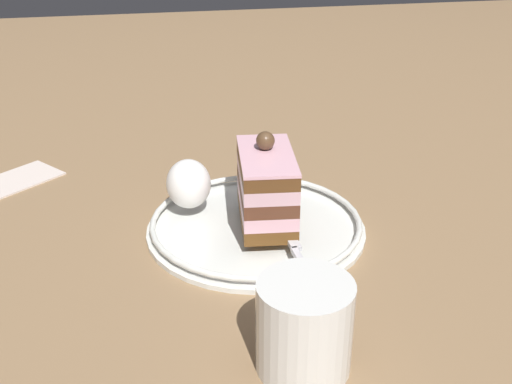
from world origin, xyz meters
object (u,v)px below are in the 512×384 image
at_px(drink_glass_near, 304,330).
at_px(cake_slice, 266,187).
at_px(fork, 303,259).
at_px(folded_napkin, 12,181).
at_px(dessert_plate, 256,225).
at_px(whipped_cream_dollop, 189,184).

bearing_deg(drink_glass_near, cake_slice, -4.06).
xyz_separation_m(fork, folded_napkin, (0.26, 0.29, -0.02)).
bearing_deg(drink_glass_near, dessert_plate, -1.23).
height_order(whipped_cream_dollop, folded_napkin, whipped_cream_dollop).
distance_m(drink_glass_near, folded_napkin, 0.46).
height_order(whipped_cream_dollop, fork, whipped_cream_dollop).
height_order(fork, drink_glass_near, drink_glass_near).
height_order(cake_slice, whipped_cream_dollop, cake_slice).
distance_m(cake_slice, fork, 0.09).
distance_m(whipped_cream_dollop, fork, 0.16).
bearing_deg(whipped_cream_dollop, dessert_plate, -122.09).
relative_size(dessert_plate, cake_slice, 2.05).
relative_size(dessert_plate, folded_napkin, 2.04).
xyz_separation_m(dessert_plate, drink_glass_near, (-0.20, 0.00, 0.03)).
xyz_separation_m(dessert_plate, fork, (-0.09, -0.03, 0.01)).
xyz_separation_m(whipped_cream_dollop, drink_glass_near, (-0.24, -0.06, -0.01)).
bearing_deg(dessert_plate, whipped_cream_dollop, 57.91).
distance_m(whipped_cream_dollop, drink_glass_near, 0.25).
bearing_deg(cake_slice, fork, -168.49).
bearing_deg(whipped_cream_dollop, fork, -144.56).
bearing_deg(whipped_cream_dollop, folded_napkin, 56.76).
relative_size(dessert_plate, fork, 1.83).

